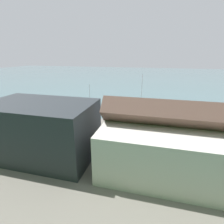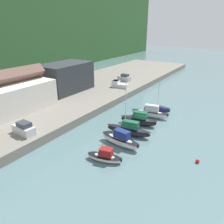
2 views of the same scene
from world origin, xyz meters
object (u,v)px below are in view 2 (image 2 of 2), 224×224
object	(u,v)px
moored_boat_2	(129,130)
moored_boat_0	(105,156)
pickup_truck_0	(119,84)
moored_boat_3	(139,120)
moored_boat_5	(159,108)
parked_car_2	(124,78)
moored_boat_4	(150,113)
parked_car_0	(24,129)
moored_boat_1	(120,140)
mooring_buoy_0	(198,161)

from	to	relation	value
moored_boat_2	moored_boat_0	bearing A→B (deg)	178.92
pickup_truck_0	moored_boat_3	bearing A→B (deg)	-143.70
moored_boat_5	parked_car_2	bearing A→B (deg)	56.20
moored_boat_4	parked_car_0	distance (m)	24.89
moored_boat_2	moored_boat_5	world-z (taller)	moored_boat_2
parked_car_0	parked_car_2	world-z (taller)	same
moored_boat_1	pickup_truck_0	bearing A→B (deg)	37.55
moored_boat_3	moored_boat_5	size ratio (longest dim) A/B	1.04
parked_car_0	moored_boat_1	bearing A→B (deg)	-56.81
parked_car_0	parked_car_2	bearing A→B (deg)	9.96
moored_boat_0	moored_boat_4	xyz separation A→B (m)	(18.28, 1.05, 0.32)
moored_boat_3	parked_car_2	world-z (taller)	parked_car_2
parked_car_2	mooring_buoy_0	xyz separation A→B (m)	(-30.98, -29.98, -2.26)
moored_boat_2	parked_car_0	world-z (taller)	moored_boat_2
moored_boat_2	moored_boat_5	xyz separation A→B (m)	(13.73, -0.28, -0.27)
mooring_buoy_0	moored_boat_0	bearing A→B (deg)	120.76
moored_boat_3	parked_car_0	bearing A→B (deg)	133.48
parked_car_2	mooring_buoy_0	size ratio (longest dim) A/B	7.78
moored_boat_3	moored_boat_2	bearing A→B (deg)	175.98
parked_car_0	pickup_truck_0	bearing A→B (deg)	6.88
moored_boat_5	moored_boat_2	bearing A→B (deg)	-174.69
moored_boat_5	pickup_truck_0	distance (m)	17.08
moored_boat_2	pickup_truck_0	xyz separation A→B (m)	(21.26, 14.95, 1.42)
moored_boat_0	moored_boat_5	size ratio (longest dim) A/B	0.77
moored_boat_0	parked_car_2	distance (m)	42.12
moored_boat_0	parked_car_2	size ratio (longest dim) A/B	1.27
parked_car_2	mooring_buoy_0	distance (m)	43.17
moored_boat_2	pickup_truck_0	bearing A→B (deg)	27.44
moored_boat_1	moored_boat_4	distance (m)	13.35
moored_boat_3	pickup_truck_0	distance (m)	22.01
moored_boat_4	moored_boat_1	bearing A→B (deg)	172.01
moored_boat_1	mooring_buoy_0	distance (m)	11.92
parked_car_0	pickup_truck_0	xyz separation A→B (m)	(32.97, 1.84, -0.10)
moored_boat_2	parked_car_0	size ratio (longest dim) A/B	2.37
moored_boat_5	parked_car_0	size ratio (longest dim) A/B	1.67
moored_boat_1	moored_boat_5	distance (m)	17.66
moored_boat_1	moored_boat_3	size ratio (longest dim) A/B	0.99
moored_boat_5	pickup_truck_0	xyz separation A→B (m)	(7.53, 15.23, 1.69)
parked_car_0	pickup_truck_0	size ratio (longest dim) A/B	0.88
parked_car_2	pickup_truck_0	distance (m)	8.06
pickup_truck_0	moored_boat_1	bearing A→B (deg)	-153.38
moored_boat_4	mooring_buoy_0	distance (m)	16.95
moored_boat_0	pickup_truck_0	size ratio (longest dim) A/B	1.14
moored_boat_4	moored_boat_5	size ratio (longest dim) A/B	1.14
moored_boat_1	parked_car_2	size ratio (longest dim) A/B	1.71
moored_boat_5	mooring_buoy_0	bearing A→B (deg)	-136.08
moored_boat_1	moored_boat_3	world-z (taller)	moored_boat_3
moored_boat_1	mooring_buoy_0	xyz separation A→B (m)	(1.82, -11.76, -0.75)
moored_boat_4	parked_car_2	world-z (taller)	parked_car_2
moored_boat_3	mooring_buoy_0	world-z (taller)	moored_boat_3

